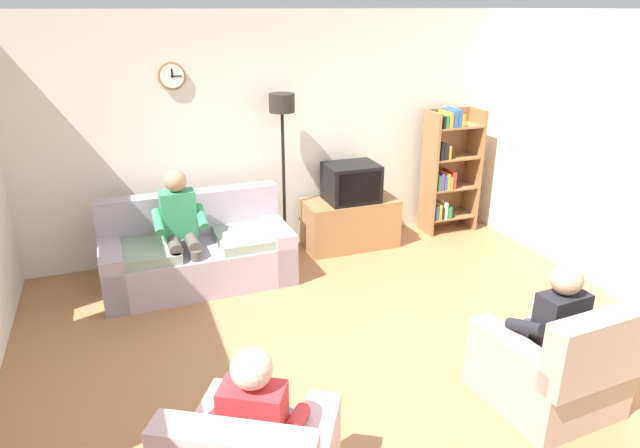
{
  "coord_description": "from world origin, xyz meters",
  "views": [
    {
      "loc": [
        -1.68,
        -3.5,
        2.72
      ],
      "look_at": [
        -0.11,
        0.78,
        0.94
      ],
      "focal_mm": 31.32,
      "sensor_mm": 36.0,
      "label": 1
    }
  ],
  "objects_px": {
    "tv": "(351,182)",
    "bookshelf": "(447,169)",
    "person_on_couch": "(181,225)",
    "couch": "(197,254)",
    "person_in_left_armchair": "(259,421)",
    "tv_stand": "(350,223)",
    "floor_lamp": "(283,130)",
    "armchair_near_bookshelf": "(551,369)",
    "person_in_right_armchair": "(548,325)"
  },
  "relations": [
    {
      "from": "tv",
      "to": "person_in_left_armchair",
      "type": "bearing_deg",
      "value": -120.7
    },
    {
      "from": "couch",
      "to": "tv_stand",
      "type": "xyz_separation_m",
      "value": [
        1.87,
        0.34,
        -0.02
      ]
    },
    {
      "from": "tv",
      "to": "armchair_near_bookshelf",
      "type": "bearing_deg",
      "value": -86.06
    },
    {
      "from": "couch",
      "to": "armchair_near_bookshelf",
      "type": "bearing_deg",
      "value": -53.73
    },
    {
      "from": "floor_lamp",
      "to": "person_on_couch",
      "type": "xyz_separation_m",
      "value": [
        -1.23,
        -0.54,
        -0.75
      ]
    },
    {
      "from": "armchair_near_bookshelf",
      "to": "person_in_left_armchair",
      "type": "distance_m",
      "value": 2.21
    },
    {
      "from": "floor_lamp",
      "to": "tv_stand",
      "type": "bearing_deg",
      "value": -7.19
    },
    {
      "from": "armchair_near_bookshelf",
      "to": "tv_stand",
      "type": "bearing_deg",
      "value": 93.91
    },
    {
      "from": "bookshelf",
      "to": "armchair_near_bookshelf",
      "type": "bearing_deg",
      "value": -109.22
    },
    {
      "from": "floor_lamp",
      "to": "person_in_right_armchair",
      "type": "xyz_separation_m",
      "value": [
        1.0,
        -3.19,
        -0.85
      ]
    },
    {
      "from": "tv_stand",
      "to": "person_in_left_armchair",
      "type": "relative_size",
      "value": 0.98
    },
    {
      "from": "tv_stand",
      "to": "couch",
      "type": "bearing_deg",
      "value": -169.82
    },
    {
      "from": "bookshelf",
      "to": "armchair_near_bookshelf",
      "type": "distance_m",
      "value": 3.48
    },
    {
      "from": "tv",
      "to": "floor_lamp",
      "type": "distance_m",
      "value": 1.02
    },
    {
      "from": "person_in_left_armchair",
      "to": "bookshelf",
      "type": "bearing_deg",
      "value": 45.78
    },
    {
      "from": "bookshelf",
      "to": "person_in_left_armchair",
      "type": "xyz_separation_m",
      "value": [
        -3.32,
        -3.41,
        -0.21
      ]
    },
    {
      "from": "tv",
      "to": "bookshelf",
      "type": "relative_size",
      "value": 0.38
    },
    {
      "from": "armchair_near_bookshelf",
      "to": "person_in_right_armchair",
      "type": "relative_size",
      "value": 0.83
    },
    {
      "from": "floor_lamp",
      "to": "armchair_near_bookshelf",
      "type": "distance_m",
      "value": 3.62
    },
    {
      "from": "tv_stand",
      "to": "bookshelf",
      "type": "relative_size",
      "value": 0.7
    },
    {
      "from": "couch",
      "to": "floor_lamp",
      "type": "xyz_separation_m",
      "value": [
        1.08,
        0.43,
        1.14
      ]
    },
    {
      "from": "bookshelf",
      "to": "floor_lamp",
      "type": "distance_m",
      "value": 2.23
    },
    {
      "from": "floor_lamp",
      "to": "person_in_right_armchair",
      "type": "height_order",
      "value": "floor_lamp"
    },
    {
      "from": "floor_lamp",
      "to": "person_in_left_armchair",
      "type": "xyz_separation_m",
      "value": [
        -1.18,
        -3.44,
        -0.85
      ]
    },
    {
      "from": "tv_stand",
      "to": "bookshelf",
      "type": "height_order",
      "value": "bookshelf"
    },
    {
      "from": "bookshelf",
      "to": "person_in_right_armchair",
      "type": "height_order",
      "value": "bookshelf"
    },
    {
      "from": "couch",
      "to": "person_in_right_armchair",
      "type": "bearing_deg",
      "value": -52.93
    },
    {
      "from": "couch",
      "to": "tv_stand",
      "type": "distance_m",
      "value": 1.9
    },
    {
      "from": "person_on_couch",
      "to": "couch",
      "type": "bearing_deg",
      "value": 36.08
    },
    {
      "from": "tv",
      "to": "bookshelf",
      "type": "bearing_deg",
      "value": 4.0
    },
    {
      "from": "person_in_right_armchair",
      "to": "person_in_left_armchair",
      "type": "bearing_deg",
      "value": -173.45
    },
    {
      "from": "tv_stand",
      "to": "tv",
      "type": "distance_m",
      "value": 0.51
    },
    {
      "from": "tv_stand",
      "to": "person_in_left_armchair",
      "type": "distance_m",
      "value": 3.89
    },
    {
      "from": "floor_lamp",
      "to": "person_in_right_armchair",
      "type": "bearing_deg",
      "value": -72.64
    },
    {
      "from": "bookshelf",
      "to": "floor_lamp",
      "type": "relative_size",
      "value": 0.85
    },
    {
      "from": "couch",
      "to": "person_on_couch",
      "type": "height_order",
      "value": "person_on_couch"
    },
    {
      "from": "person_on_couch",
      "to": "armchair_near_bookshelf",
      "type": "bearing_deg",
      "value": -50.69
    },
    {
      "from": "person_in_right_armchair",
      "to": "tv_stand",
      "type": "bearing_deg",
      "value": 93.91
    },
    {
      "from": "bookshelf",
      "to": "floor_lamp",
      "type": "bearing_deg",
      "value": 179.22
    },
    {
      "from": "floor_lamp",
      "to": "person_on_couch",
      "type": "height_order",
      "value": "floor_lamp"
    },
    {
      "from": "person_on_couch",
      "to": "person_in_left_armchair",
      "type": "height_order",
      "value": "person_on_couch"
    },
    {
      "from": "tv",
      "to": "person_in_left_armchair",
      "type": "height_order",
      "value": "person_in_left_armchair"
    },
    {
      "from": "tv",
      "to": "person_in_left_armchair",
      "type": "distance_m",
      "value": 3.86
    },
    {
      "from": "floor_lamp",
      "to": "armchair_near_bookshelf",
      "type": "relative_size",
      "value": 1.98
    },
    {
      "from": "tv",
      "to": "bookshelf",
      "type": "distance_m",
      "value": 1.35
    },
    {
      "from": "couch",
      "to": "person_in_right_armchair",
      "type": "distance_m",
      "value": 3.46
    },
    {
      "from": "armchair_near_bookshelf",
      "to": "person_in_left_armchair",
      "type": "xyz_separation_m",
      "value": [
        -2.18,
        -0.16,
        0.32
      ]
    },
    {
      "from": "couch",
      "to": "armchair_near_bookshelf",
      "type": "height_order",
      "value": "same"
    },
    {
      "from": "floor_lamp",
      "to": "couch",
      "type": "bearing_deg",
      "value": -158.14
    },
    {
      "from": "person_in_left_armchair",
      "to": "tv",
      "type": "bearing_deg",
      "value": 59.3
    }
  ]
}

